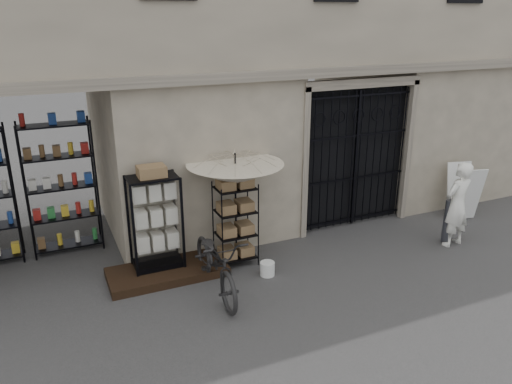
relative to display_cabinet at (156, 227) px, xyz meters
name	(u,v)px	position (x,y,z in m)	size (l,w,h in m)	color
ground	(335,289)	(2.51, -1.71, -0.87)	(80.00, 80.00, 0.00)	black
main_building	(240,1)	(2.51, 2.29, 3.63)	(14.00, 4.00, 9.00)	tan
shop_recess	(21,188)	(-1.99, 1.09, 0.63)	(3.00, 1.70, 3.00)	black
shop_shelving	(20,193)	(-2.04, 1.59, 0.38)	(2.70, 0.50, 2.50)	black
iron_gate	(351,155)	(4.26, 0.57, 0.62)	(2.50, 0.21, 3.00)	black
step_platform	(168,272)	(0.11, -0.16, -0.80)	(2.00, 0.90, 0.15)	black
display_cabinet	(156,227)	(0.00, 0.00, 0.00)	(0.90, 0.67, 1.75)	black
wire_rack	(236,225)	(1.37, -0.20, -0.12)	(0.79, 0.66, 1.53)	black
market_umbrella	(235,168)	(1.44, -0.05, 0.86)	(1.84, 1.86, 2.42)	black
white_bucket	(267,269)	(1.69, -0.83, -0.75)	(0.25, 0.25, 0.24)	silver
bicycle	(217,291)	(0.72, -0.98, -0.87)	(0.69, 1.05, 1.99)	black
steel_bollard	(447,221)	(5.47, -1.06, -0.43)	(0.16, 0.16, 0.88)	#51535D
shopkeeper	(451,244)	(5.51, -1.20, -0.87)	(0.61, 1.67, 0.40)	white
easel_sign	(464,192)	(6.67, -0.26, -0.26)	(0.70, 0.76, 1.19)	silver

